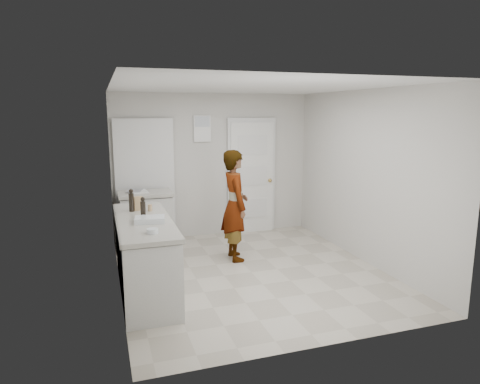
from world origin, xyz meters
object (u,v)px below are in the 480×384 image
object	(u,v)px
cake_mix_box	(138,203)
egg_bowl	(152,231)
baking_dish	(150,220)
oil_cruet_b	(131,201)
spice_jar	(150,208)
oil_cruet_a	(143,208)
person	(235,205)

from	to	relation	value
cake_mix_box	egg_bowl	size ratio (longest dim) A/B	1.45
baking_dish	cake_mix_box	bearing A→B (deg)	96.08
oil_cruet_b	baking_dish	distance (m)	0.65
spice_jar	oil_cruet_b	bearing A→B (deg)	167.02
spice_jar	oil_cruet_a	world-z (taller)	oil_cruet_a
egg_bowl	oil_cruet_b	bearing A→B (deg)	96.84
egg_bowl	oil_cruet_a	bearing A→B (deg)	91.71
person	egg_bowl	world-z (taller)	person
person	egg_bowl	xyz separation A→B (m)	(-1.38, -1.47, 0.13)
cake_mix_box	baking_dish	xyz separation A→B (m)	(0.07, -0.66, -0.06)
spice_jar	baking_dish	bearing A→B (deg)	-96.85
person	spice_jar	size ratio (longest dim) A/B	19.00
oil_cruet_b	egg_bowl	bearing A→B (deg)	-83.16
spice_jar	oil_cruet_b	size ratio (longest dim) A/B	0.29
cake_mix_box	egg_bowl	xyz separation A→B (m)	(0.04, -1.14, -0.07)
spice_jar	baking_dish	size ratio (longest dim) A/B	0.23
cake_mix_box	oil_cruet_b	xyz separation A→B (m)	(-0.09, -0.04, 0.05)
person	cake_mix_box	xyz separation A→B (m)	(-1.42, -0.33, 0.19)
spice_jar	egg_bowl	size ratio (longest dim) A/B	0.69
oil_cruet_b	baking_dish	xyz separation A→B (m)	(0.16, -0.62, -0.11)
oil_cruet_b	egg_bowl	xyz separation A→B (m)	(0.13, -1.10, -0.12)
baking_dish	egg_bowl	world-z (taller)	baking_dish
spice_jar	oil_cruet_a	distance (m)	0.34
oil_cruet_b	egg_bowl	distance (m)	1.11
cake_mix_box	egg_bowl	bearing A→B (deg)	-101.10
cake_mix_box	spice_jar	xyz separation A→B (m)	(0.14, -0.09, -0.05)
baking_dish	egg_bowl	xyz separation A→B (m)	(-0.03, -0.48, -0.00)
baking_dish	oil_cruet_b	bearing A→B (deg)	104.38
person	oil_cruet_a	xyz separation A→B (m)	(-1.40, -0.74, 0.22)
cake_mix_box	baking_dish	world-z (taller)	cake_mix_box
person	cake_mix_box	bearing A→B (deg)	104.37
oil_cruet_a	egg_bowl	distance (m)	0.74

